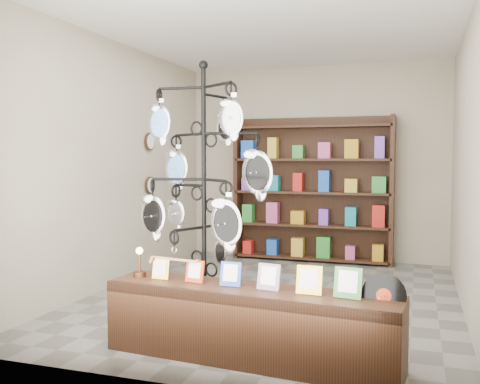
# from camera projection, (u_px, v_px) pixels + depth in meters

# --- Properties ---
(ground) EXTENTS (5.00, 5.00, 0.00)m
(ground) POSITION_uv_depth(u_px,v_px,m) (273.00, 297.00, 6.05)
(ground) COLOR slate
(ground) RESTS_ON ground
(room_envelope) EXTENTS (5.00, 5.00, 5.00)m
(room_envelope) POSITION_uv_depth(u_px,v_px,m) (274.00, 133.00, 5.94)
(room_envelope) COLOR #B0A28E
(room_envelope) RESTS_ON ground
(display_tree) EXTENTS (1.26, 1.22, 2.40)m
(display_tree) POSITION_uv_depth(u_px,v_px,m) (204.00, 180.00, 4.57)
(display_tree) COLOR black
(display_tree) RESTS_ON ground
(front_shelf) EXTENTS (2.35, 0.66, 0.82)m
(front_shelf) POSITION_uv_depth(u_px,v_px,m) (250.00, 324.00, 4.14)
(front_shelf) COLOR black
(front_shelf) RESTS_ON ground
(back_shelving) EXTENTS (2.42, 0.36, 2.20)m
(back_shelving) POSITION_uv_depth(u_px,v_px,m) (312.00, 194.00, 8.16)
(back_shelving) COLOR black
(back_shelving) RESTS_ON ground
(wall_clocks) EXTENTS (0.03, 0.24, 0.84)m
(wall_clocks) POSITION_uv_depth(u_px,v_px,m) (150.00, 163.00, 7.34)
(wall_clocks) COLOR black
(wall_clocks) RESTS_ON ground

